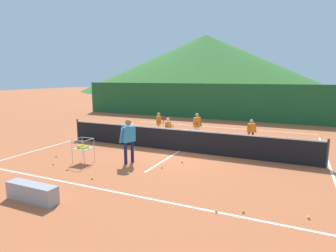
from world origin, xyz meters
name	(u,v)px	position (x,y,z in m)	size (l,w,h in m)	color
ground_plane	(179,151)	(0.00, 0.00, 0.00)	(120.00, 120.00, 0.00)	#BC6038
line_baseline_near	(114,192)	(0.00, -4.79, 0.00)	(11.39, 0.08, 0.01)	white
line_baseline_far	(217,127)	(0.00, 6.43, 0.00)	(11.39, 0.08, 0.01)	white
line_sideline_west	(76,139)	(-5.69, 0.00, 0.00)	(0.08, 11.22, 0.01)	white
line_sideline_east	(330,169)	(5.69, 0.00, 0.00)	(0.08, 11.22, 0.01)	white
line_service_center	(179,151)	(0.00, 0.00, 0.00)	(0.08, 6.07, 0.01)	white
tennis_net	(179,140)	(0.00, 0.00, 0.50)	(11.19, 0.08, 1.05)	#333338
instructor	(129,137)	(-1.05, -2.33, 0.98)	(0.46, 0.82, 1.64)	#191E4C
student_0	(159,122)	(-2.24, 2.58, 0.76)	(0.53, 0.54, 1.26)	silver
student_1	(168,127)	(-1.14, 1.38, 0.73)	(0.41, 0.58, 1.21)	black
student_2	(197,124)	(-0.05, 2.50, 0.81)	(0.42, 0.71, 1.35)	silver
student_3	(251,130)	(2.62, 2.47, 0.73)	(0.43, 0.44, 1.21)	black
ball_cart	(83,147)	(-2.63, -2.99, 0.59)	(0.58, 0.58, 0.90)	#B7B7BC
tennis_ball_0	(243,211)	(3.49, -4.56, 0.03)	(0.07, 0.07, 0.07)	yellow
tennis_ball_1	(128,173)	(-0.41, -3.39, 0.03)	(0.07, 0.07, 0.07)	yellow
tennis_ball_2	(216,211)	(2.91, -4.80, 0.03)	(0.07, 0.07, 0.07)	yellow
tennis_ball_3	(309,217)	(4.88, -4.25, 0.03)	(0.07, 0.07, 0.07)	yellow
tennis_ball_4	(92,178)	(-1.19, -4.25, 0.03)	(0.07, 0.07, 0.07)	yellow
tennis_ball_5	(162,167)	(0.32, -2.37, 0.03)	(0.07, 0.07, 0.07)	yellow
tennis_ball_6	(134,150)	(-1.82, -0.69, 0.03)	(0.07, 0.07, 0.07)	yellow
tennis_ball_7	(67,170)	(-2.52, -3.94, 0.03)	(0.07, 0.07, 0.07)	yellow
tennis_ball_8	(53,164)	(-3.44, -3.67, 0.03)	(0.07, 0.07, 0.07)	yellow
tennis_ball_9	(56,156)	(-4.14, -2.85, 0.03)	(0.07, 0.07, 0.07)	yellow
tennis_ball_10	(182,162)	(0.73, -1.50, 0.03)	(0.07, 0.07, 0.07)	yellow
windscreen_fence	(229,102)	(0.00, 9.72, 1.33)	(25.06, 0.08, 2.67)	#1E5B2D
courtside_bench	(32,192)	(-1.56, -6.14, 0.23)	(1.50, 0.36, 0.46)	#99999E
hill_1	(205,63)	(-16.49, 57.21, 6.62)	(59.20, 59.20, 13.24)	#38702D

